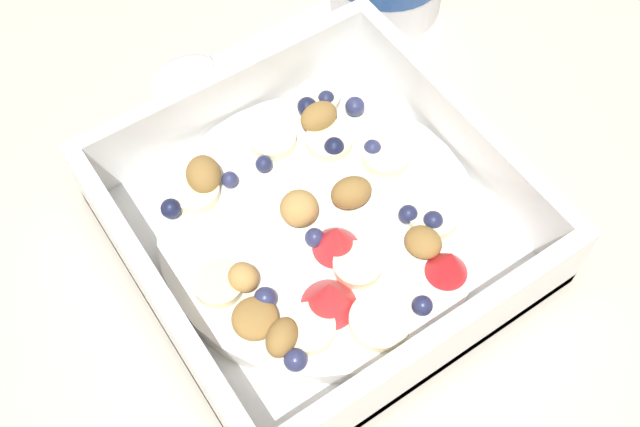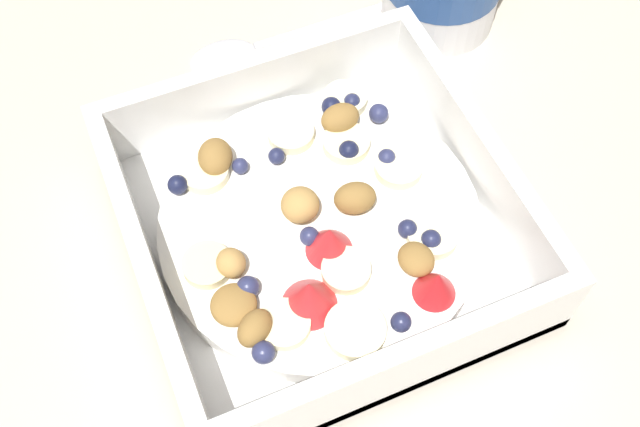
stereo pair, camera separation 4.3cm
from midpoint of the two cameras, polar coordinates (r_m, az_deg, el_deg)
ground_plane at (r=0.45m, az=1.11°, el=-4.15°), size 2.40×2.40×0.00m
fruit_bowl at (r=0.44m, az=2.79°, el=-1.14°), size 0.21×0.21×0.06m
spoon at (r=0.55m, az=-2.54°, el=12.77°), size 0.03×0.17×0.01m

